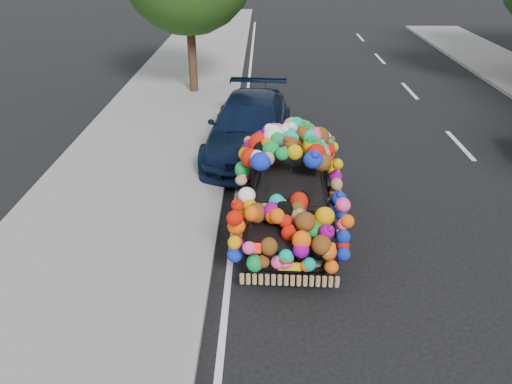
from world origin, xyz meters
TOP-DOWN VIEW (x-y plane):
  - ground at (0.00, 0.00)m, footprint 100.00×100.00m
  - sidewalk at (-4.30, 0.00)m, footprint 4.00×60.00m
  - kerb at (-2.35, 0.00)m, footprint 0.15×60.00m
  - plush_art_car at (-0.98, 0.99)m, footprint 2.09×4.17m
  - navy_sedan at (-1.80, 4.50)m, footprint 2.27×4.73m

SIDE VIEW (x-z plane):
  - ground at x=0.00m, z-range 0.00..0.00m
  - sidewalk at x=-4.30m, z-range 0.00..0.12m
  - kerb at x=-2.35m, z-range 0.00..0.13m
  - navy_sedan at x=-1.80m, z-range 0.00..1.33m
  - plush_art_car at x=-0.98m, z-range 0.01..1.99m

